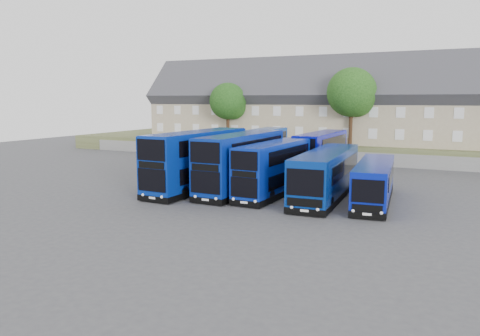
# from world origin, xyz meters

# --- Properties ---
(ground) EXTENTS (120.00, 120.00, 0.00)m
(ground) POSITION_xyz_m (0.00, 0.00, 0.00)
(ground) COLOR #404045
(ground) RESTS_ON ground
(retaining_wall) EXTENTS (70.00, 0.40, 1.50)m
(retaining_wall) POSITION_xyz_m (0.00, 24.00, 0.75)
(retaining_wall) COLOR slate
(retaining_wall) RESTS_ON ground
(earth_bank) EXTENTS (80.00, 20.00, 2.00)m
(earth_bank) POSITION_xyz_m (0.00, 34.00, 1.00)
(earth_bank) COLOR #4F542F
(earth_bank) RESTS_ON ground
(terrace_row) EXTENTS (60.00, 10.40, 11.20)m
(terrace_row) POSITION_xyz_m (3.00, 30.00, 6.60)
(terrace_row) COLOR tan
(terrace_row) RESTS_ON earth_bank
(dd_front_left) EXTENTS (3.25, 12.20, 4.81)m
(dd_front_left) POSITION_xyz_m (-5.67, 3.16, 2.37)
(dd_front_left) COLOR #072892
(dd_front_left) RESTS_ON ground
(dd_front_mid) EXTENTS (2.80, 11.78, 4.67)m
(dd_front_mid) POSITION_xyz_m (-2.08, 4.13, 2.30)
(dd_front_mid) COLOR navy
(dd_front_mid) RESTS_ON ground
(dd_front_right) EXTENTS (2.69, 10.38, 4.10)m
(dd_front_right) POSITION_xyz_m (0.87, 3.80, 2.01)
(dd_front_right) COLOR #08259F
(dd_front_right) RESTS_ON ground
(dd_rear_left) EXTENTS (2.77, 10.87, 4.29)m
(dd_rear_left) POSITION_xyz_m (-5.08, 14.87, 2.11)
(dd_rear_left) COLOR #083BA4
(dd_rear_left) RESTS_ON ground
(dd_rear_right) EXTENTS (2.58, 10.66, 4.22)m
(dd_rear_right) POSITION_xyz_m (1.61, 14.50, 2.07)
(dd_rear_right) COLOR #080D9A
(dd_rear_right) RESTS_ON ground
(coach_east_a) EXTENTS (3.50, 13.21, 3.58)m
(coach_east_a) POSITION_xyz_m (4.86, 4.63, 1.75)
(coach_east_a) COLOR navy
(coach_east_a) RESTS_ON ground
(coach_east_b) EXTENTS (3.35, 11.06, 2.98)m
(coach_east_b) POSITION_xyz_m (8.49, 4.31, 1.46)
(coach_east_b) COLOR #0819A2
(coach_east_b) RESTS_ON ground
(tree_west) EXTENTS (4.80, 4.80, 7.65)m
(tree_west) POSITION_xyz_m (-13.85, 25.10, 7.05)
(tree_west) COLOR #382314
(tree_west) RESTS_ON earth_bank
(tree_mid) EXTENTS (5.76, 5.76, 9.18)m
(tree_mid) POSITION_xyz_m (2.15, 25.60, 8.07)
(tree_mid) COLOR #382314
(tree_mid) RESTS_ON earth_bank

